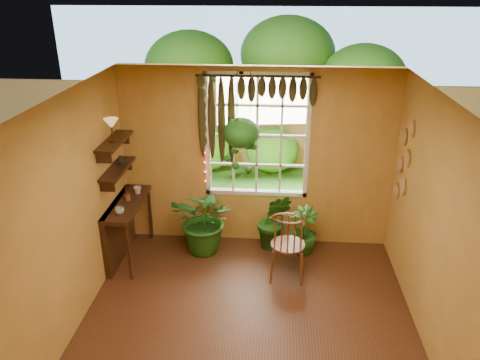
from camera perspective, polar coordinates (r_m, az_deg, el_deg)
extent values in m
plane|color=#4F2D16|center=(5.66, 0.73, -18.83)|extent=(4.50, 4.50, 0.00)
plane|color=white|center=(4.33, 0.91, 8.64)|extent=(4.50, 4.50, 0.00)
plane|color=gold|center=(6.88, 2.04, 2.55)|extent=(4.00, 0.00, 4.00)
plane|color=gold|center=(5.35, -21.22, -5.64)|extent=(0.00, 4.50, 4.50)
plane|color=gold|center=(5.15, 23.82, -7.26)|extent=(0.00, 4.50, 4.50)
cube|color=white|center=(6.79, 2.09, 5.40)|extent=(1.52, 0.10, 1.86)
cube|color=white|center=(6.82, 2.10, 5.48)|extent=(1.38, 0.01, 1.78)
cylinder|color=#39210F|center=(6.47, 2.16, 12.53)|extent=(1.70, 0.04, 0.04)
cube|color=#39210F|center=(6.80, -13.64, -2.83)|extent=(0.40, 1.20, 0.06)
cube|color=#39210F|center=(7.04, -14.56, -5.84)|extent=(0.08, 1.18, 0.90)
cylinder|color=#39210F|center=(6.51, -13.34, -8.51)|extent=(0.05, 0.05, 0.86)
cylinder|color=#39210F|center=(7.42, -10.89, -4.06)|extent=(0.05, 0.05, 0.86)
cube|color=#39210F|center=(6.61, -14.69, 1.32)|extent=(0.25, 0.90, 0.04)
cube|color=#39210F|center=(6.48, -15.05, 4.60)|extent=(0.25, 0.90, 0.04)
cube|color=#214E16|center=(12.05, 3.04, 4.94)|extent=(14.00, 10.00, 0.04)
cube|color=olive|center=(10.06, 2.85, 6.66)|extent=(12.00, 0.10, 1.80)
plane|color=#93C6F6|center=(13.42, 3.43, 13.77)|extent=(12.00, 0.00, 12.00)
cylinder|color=brown|center=(6.41, 5.86, -7.89)|extent=(0.49, 0.49, 0.04)
torus|color=brown|center=(5.97, 5.98, -4.56)|extent=(0.44, 0.06, 0.44)
imported|color=#144512|center=(6.93, -4.17, -4.87)|extent=(1.15, 1.07, 1.05)
imported|color=#144512|center=(7.03, 4.17, -5.00)|extent=(0.53, 0.44, 0.92)
imported|color=#144512|center=(7.01, 7.71, -6.12)|extent=(0.52, 0.52, 0.73)
ellipsoid|color=black|center=(6.38, 0.14, 5.13)|extent=(0.29, 0.29, 0.17)
ellipsoid|color=#144512|center=(6.36, 0.14, 5.75)|extent=(0.49, 0.49, 0.42)
imported|color=silver|center=(6.46, -14.46, -3.63)|extent=(0.12, 0.12, 0.09)
imported|color=beige|center=(6.99, -12.39, -1.22)|extent=(0.14, 0.14, 0.10)
cylinder|color=brown|center=(6.81, -13.57, -2.03)|extent=(0.08, 0.08, 0.10)
imported|color=#B2AD99|center=(6.70, -14.36, 2.42)|extent=(0.15, 0.15, 0.13)
cylinder|color=#523417|center=(6.38, -15.20, 4.62)|extent=(0.11, 0.11, 0.03)
cylinder|color=#523417|center=(6.35, -15.30, 5.48)|extent=(0.03, 0.03, 0.19)
cone|color=slate|center=(6.31, -15.43, 6.66)|extent=(0.19, 0.19, 0.13)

